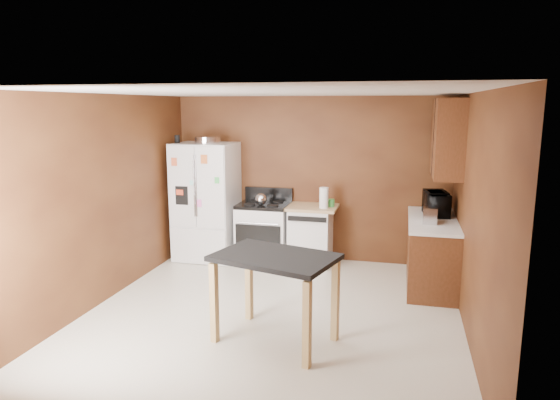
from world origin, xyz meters
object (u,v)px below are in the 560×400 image
at_px(microwave, 436,205).
at_px(refrigerator, 206,201).
at_px(dishwasher, 311,235).
at_px(pen_cup, 177,139).
at_px(gas_range, 264,231).
at_px(roasting_pan, 208,140).
at_px(kettle, 261,199).
at_px(green_canister, 331,203).
at_px(island, 275,269).
at_px(paper_towel, 324,198).
at_px(toaster, 430,215).

bearing_deg(microwave, refrigerator, 78.31).
relative_size(microwave, dishwasher, 0.59).
height_order(pen_cup, gas_range, pen_cup).
distance_m(roasting_pan, kettle, 1.21).
xyz_separation_m(green_canister, dishwasher, (-0.30, -0.03, -0.49)).
height_order(green_canister, dishwasher, green_canister).
height_order(microwave, dishwasher, microwave).
relative_size(roasting_pan, refrigerator, 0.22).
bearing_deg(roasting_pan, green_canister, 3.89).
xyz_separation_m(roasting_pan, pen_cup, (-0.46, -0.07, 0.01)).
distance_m(dishwasher, island, 2.59).
distance_m(paper_towel, gas_range, 1.10).
distance_m(kettle, refrigerator, 0.91).
distance_m(pen_cup, kettle, 1.57).
bearing_deg(toaster, refrigerator, 172.15).
height_order(toaster, island, toaster).
height_order(green_canister, gas_range, gas_range).
relative_size(paper_towel, dishwasher, 0.34).
distance_m(roasting_pan, paper_towel, 1.96).
bearing_deg(green_canister, roasting_pan, -176.11).
height_order(kettle, gas_range, gas_range).
relative_size(green_canister, dishwasher, 0.13).
xyz_separation_m(pen_cup, toaster, (3.70, -0.55, -0.86)).
bearing_deg(dishwasher, paper_towel, -25.09).
height_order(paper_towel, refrigerator, refrigerator).
relative_size(microwave, island, 0.39).
distance_m(toaster, gas_range, 2.54).
bearing_deg(kettle, toaster, -13.25).
height_order(roasting_pan, kettle, roasting_pan).
bearing_deg(green_canister, microwave, -10.33).
distance_m(kettle, toaster, 2.46).
bearing_deg(paper_towel, kettle, -176.40).
xyz_separation_m(green_canister, gas_range, (-1.02, -0.05, -0.48)).
bearing_deg(green_canister, dishwasher, -174.26).
bearing_deg(microwave, paper_towel, 75.71).
bearing_deg(island, green_canister, 85.96).
height_order(pen_cup, green_canister, pen_cup).
bearing_deg(kettle, dishwasher, 12.06).
xyz_separation_m(paper_towel, refrigerator, (-1.84, 0.01, -0.14)).
height_order(kettle, dishwasher, kettle).
height_order(green_canister, toaster, toaster).
distance_m(roasting_pan, toaster, 3.40).
distance_m(toaster, dishwasher, 1.89).
bearing_deg(dishwasher, microwave, -7.68).
relative_size(kettle, gas_range, 0.16).
height_order(pen_cup, kettle, pen_cup).
relative_size(paper_towel, toaster, 1.08).
relative_size(kettle, microwave, 0.34).
bearing_deg(roasting_pan, kettle, -3.93).
distance_m(microwave, refrigerator, 3.40).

